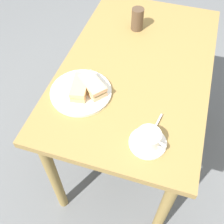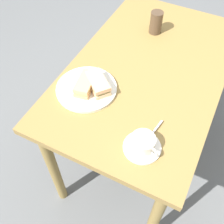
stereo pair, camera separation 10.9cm
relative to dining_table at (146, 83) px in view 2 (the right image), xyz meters
name	(u,v)px [view 2 (the right image)]	position (x,y,z in m)	size (l,w,h in m)	color
ground_plane	(137,149)	(0.00, 0.00, -0.66)	(6.00, 6.00, 0.00)	slate
dining_table	(146,83)	(0.00, 0.00, 0.00)	(1.14, 0.69, 0.77)	olive
sandwich_plate	(86,89)	(0.26, -0.19, 0.12)	(0.27, 0.27, 0.01)	silver
sandwich_front	(86,84)	(0.26, -0.19, 0.15)	(0.14, 0.09, 0.05)	tan
sandwich_back	(98,84)	(0.23, -0.14, 0.15)	(0.14, 0.15, 0.05)	#E4B181
coffee_saucer	(142,147)	(0.42, 0.14, 0.11)	(0.14, 0.14, 0.01)	silver
coffee_cup	(143,143)	(0.42, 0.14, 0.15)	(0.09, 0.11, 0.06)	silver
spoon	(153,132)	(0.34, 0.16, 0.12)	(0.10, 0.03, 0.01)	silver
drinking_glass	(156,22)	(-0.27, -0.07, 0.17)	(0.06, 0.06, 0.12)	#503B2A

